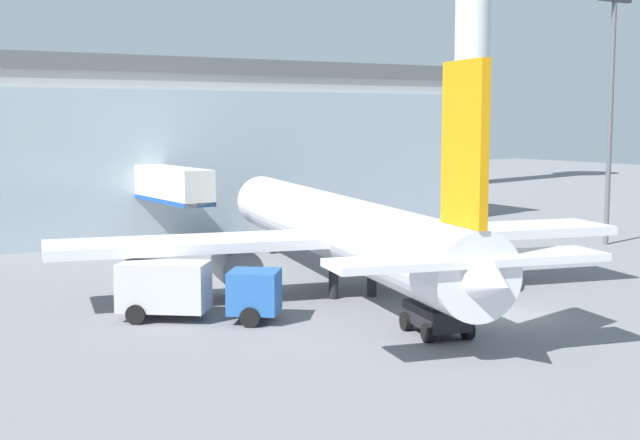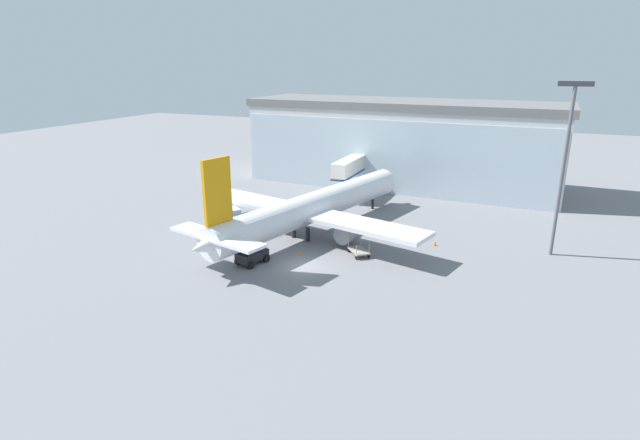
{
  "view_description": "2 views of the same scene",
  "coord_description": "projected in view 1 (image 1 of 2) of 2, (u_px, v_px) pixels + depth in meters",
  "views": [
    {
      "loc": [
        -29.23,
        -30.07,
        9.18
      ],
      "look_at": [
        -3.4,
        10.85,
        3.66
      ],
      "focal_mm": 50.0,
      "sensor_mm": 36.0,
      "label": 1
    },
    {
      "loc": [
        19.8,
        -42.13,
        19.77
      ],
      "look_at": [
        -1.62,
        8.18,
        2.33
      ],
      "focal_mm": 28.0,
      "sensor_mm": 36.0,
      "label": 2
    }
  ],
  "objects": [
    {
      "name": "jet_bridge",
      "position": [
        163.0,
        186.0,
        63.02
      ],
      "size": [
        2.27,
        12.5,
        5.83
      ],
      "rotation": [
        0.0,
        0.0,
        1.57
      ],
      "color": "silver",
      "rests_on": "ground"
    },
    {
      "name": "safety_cone_wingtip",
      "position": [
        508.0,
        258.0,
        57.09
      ],
      "size": [
        0.36,
        0.36,
        0.55
      ],
      "primitive_type": "cone",
      "color": "orange",
      "rests_on": "ground"
    },
    {
      "name": "terminal_building",
      "position": [
        174.0,
        146.0,
        73.77
      ],
      "size": [
        51.07,
        16.68,
        13.76
      ],
      "rotation": [
        0.0,
        0.0,
        -0.03
      ],
      "color": "#B8B8B8",
      "rests_on": "ground"
    },
    {
      "name": "airplane",
      "position": [
        341.0,
        230.0,
        47.41
      ],
      "size": [
        30.55,
        35.72,
        11.36
      ],
      "rotation": [
        0.0,
        0.0,
        1.32
      ],
      "color": "silver",
      "rests_on": "ground"
    },
    {
      "name": "ground",
      "position": [
        504.0,
        315.0,
        41.8
      ],
      "size": [
        240.0,
        240.0,
        0.0
      ],
      "primitive_type": "plane",
      "color": "slate"
    },
    {
      "name": "safety_cone_nose",
      "position": [
        441.0,
        304.0,
        42.87
      ],
      "size": [
        0.36,
        0.36,
        0.55
      ],
      "primitive_type": "cone",
      "color": "orange",
      "rests_on": "ground"
    },
    {
      "name": "pushback_tug",
      "position": [
        438.0,
        313.0,
        37.8
      ],
      "size": [
        2.83,
        3.54,
        2.3
      ],
      "rotation": [
        0.0,
        0.0,
        1.32
      ],
      "color": "black",
      "rests_on": "ground"
    },
    {
      "name": "control_tower",
      "position": [
        473.0,
        22.0,
        124.51
      ],
      "size": [
        9.31,
        9.31,
        38.07
      ],
      "color": "silver",
      "rests_on": "ground"
    },
    {
      "name": "baggage_cart",
      "position": [
        492.0,
        279.0,
        48.31
      ],
      "size": [
        3.05,
        3.16,
        1.5
      ],
      "rotation": [
        0.0,
        0.0,
        2.29
      ],
      "color": "#9E998C",
      "rests_on": "ground"
    },
    {
      "name": "apron_light_mast",
      "position": [
        611.0,
        97.0,
        64.08
      ],
      "size": [
        3.2,
        0.4,
        17.95
      ],
      "color": "#59595E",
      "rests_on": "ground"
    },
    {
      "name": "catering_truck",
      "position": [
        193.0,
        289.0,
        40.59
      ],
      "size": [
        7.07,
        6.28,
        2.65
      ],
      "rotation": [
        0.0,
        0.0,
        5.61
      ],
      "color": "#2659A5",
      "rests_on": "ground"
    }
  ]
}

